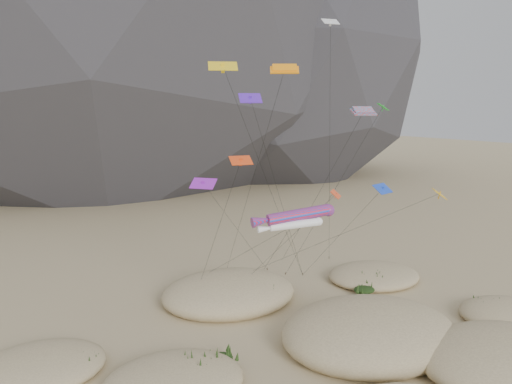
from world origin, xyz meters
TOP-DOWN VIEW (x-y plane):
  - ground at (0.00, 0.00)m, footprint 500.00×500.00m
  - dunes at (-0.42, 3.53)m, footprint 51.39×37.16m
  - dune_grass at (-0.45, 4.09)m, footprint 44.44×27.83m
  - kite_stakes at (2.93, 22.87)m, footprint 21.72×6.74m
  - rainbow_tube_kite at (-1.87, 6.68)m, footprint 9.94×18.23m
  - white_tube_kite at (-2.36, 6.56)m, footprint 5.57×19.46m
  - orange_parafoil at (-0.16, 11.72)m, footprint 2.87×17.32m
  - multi_parafoil at (8.09, 10.39)m, footprint 2.92×18.34m
  - delta_kites at (3.17, 11.58)m, footprint 25.58×20.38m

SIDE VIEW (x-z plane):
  - ground at x=0.00m, z-range 0.00..0.00m
  - kite_stakes at x=2.93m, z-range 0.00..0.30m
  - dunes at x=-0.42m, z-range -1.48..3.03m
  - dune_grass at x=-0.45m, z-range 0.06..1.59m
  - white_tube_kite at x=-2.36m, z-range 5.02..16.23m
  - rainbow_tube_kite at x=-1.87m, z-range 5.28..17.52m
  - delta_kites at x=3.17m, z-range 2.37..31.45m
  - multi_parafoil at x=8.09m, z-range 9.57..30.17m
  - orange_parafoil at x=-0.16m, z-range 11.42..35.84m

